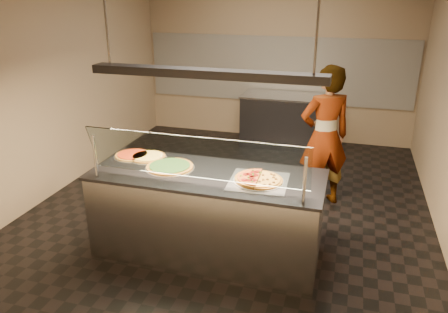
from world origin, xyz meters
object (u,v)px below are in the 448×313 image
(half_pizza_sausage, at_px, (270,180))
(pizza_spatula, at_px, (165,157))
(pizza_tomato, at_px, (133,155))
(worker, at_px, (325,137))
(heat_lamp_housing, at_px, (205,73))
(prep_table, at_px, (284,120))
(sneeze_guard, at_px, (195,158))
(half_pizza_pepperoni, at_px, (247,177))
(pizza_cheese, at_px, (148,157))
(perforated_tray, at_px, (258,181))
(serving_counter, at_px, (208,214))
(pizza_spinach, at_px, (170,166))

(half_pizza_sausage, xyz_separation_m, pizza_spatula, (-1.23, 0.28, 0.00))
(pizza_tomato, xyz_separation_m, worker, (2.02, 1.33, -0.02))
(half_pizza_sausage, xyz_separation_m, heat_lamp_housing, (-0.66, 0.05, 0.99))
(pizza_tomato, xyz_separation_m, prep_table, (1.17, 3.49, -0.48))
(prep_table, bearing_deg, sneeze_guard, -93.00)
(sneeze_guard, relative_size, heat_lamp_housing, 0.93)
(half_pizza_pepperoni, height_order, half_pizza_sausage, half_pizza_pepperoni)
(half_pizza_pepperoni, relative_size, pizza_tomato, 1.15)
(half_pizza_sausage, relative_size, heat_lamp_housing, 0.21)
(pizza_spatula, bearing_deg, pizza_cheese, 179.65)
(perforated_tray, height_order, half_pizza_pepperoni, half_pizza_pepperoni)
(half_pizza_pepperoni, xyz_separation_m, pizza_tomato, (-1.40, 0.29, -0.02))
(perforated_tray, height_order, pizza_tomato, pizza_tomato)
(sneeze_guard, height_order, pizza_spatula, sneeze_guard)
(worker, bearing_deg, pizza_tomato, 4.59)
(serving_counter, xyz_separation_m, prep_table, (0.21, 3.73, 0.00))
(pizza_cheese, bearing_deg, prep_table, 74.27)
(sneeze_guard, height_order, pizza_spinach, sneeze_guard)
(half_pizza_pepperoni, distance_m, pizza_spinach, 0.86)
(pizza_spinach, relative_size, heat_lamp_housing, 0.23)
(pizza_tomato, bearing_deg, worker, 33.31)
(pizza_spinach, distance_m, pizza_spatula, 0.25)
(perforated_tray, bearing_deg, pizza_cheese, 167.76)
(half_pizza_pepperoni, height_order, pizza_spinach, half_pizza_pepperoni)
(sneeze_guard, height_order, worker, worker)
(half_pizza_pepperoni, bearing_deg, pizza_spinach, 174.58)
(perforated_tray, xyz_separation_m, pizza_tomato, (-1.51, 0.29, 0.01))
(pizza_spinach, relative_size, pizza_tomato, 1.25)
(sneeze_guard, distance_m, half_pizza_sausage, 0.77)
(pizza_tomato, relative_size, pizza_spatula, 1.75)
(half_pizza_sausage, distance_m, pizza_cheese, 1.46)
(perforated_tray, bearing_deg, prep_table, 95.07)
(pizza_spatula, xyz_separation_m, heat_lamp_housing, (0.57, -0.24, 0.99))
(pizza_spatula, bearing_deg, heat_lamp_housing, -22.41)
(prep_table, bearing_deg, serving_counter, -93.27)
(serving_counter, xyz_separation_m, half_pizza_pepperoni, (0.44, -0.05, 0.50))
(half_pizza_sausage, relative_size, pizza_spatula, 2.01)
(serving_counter, bearing_deg, pizza_spinach, 175.70)
(pizza_tomato, xyz_separation_m, pizza_spatula, (0.39, -0.00, 0.01))
(pizza_cheese, bearing_deg, half_pizza_pepperoni, -13.34)
(half_pizza_sausage, bearing_deg, sneeze_guard, -156.10)
(sneeze_guard, bearing_deg, pizza_spatula, 134.60)
(perforated_tray, distance_m, pizza_spinach, 0.97)
(sneeze_guard, distance_m, pizza_spinach, 0.63)
(half_pizza_pepperoni, height_order, prep_table, half_pizza_pepperoni)
(perforated_tray, distance_m, worker, 1.70)
(sneeze_guard, distance_m, perforated_tray, 0.69)
(perforated_tray, bearing_deg, heat_lamp_housing, 174.85)
(sneeze_guard, bearing_deg, perforated_tray, 28.21)
(half_pizza_sausage, distance_m, pizza_spinach, 1.09)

